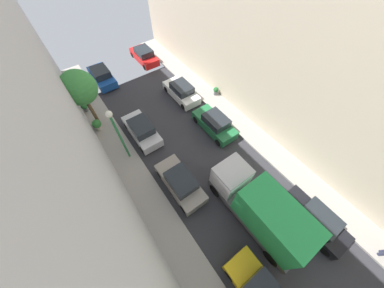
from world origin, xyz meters
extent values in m
plane|color=#2D2D33|center=(0.00, 0.00, 0.00)|extent=(32.00, 32.00, 0.00)
cube|color=gray|center=(-5.00, 0.00, 0.07)|extent=(2.00, 44.00, 0.15)
cube|color=gray|center=(5.00, 0.00, 0.07)|extent=(2.00, 44.00, 0.15)
cylinder|color=black|center=(-3.48, -3.42, 0.32)|extent=(0.22, 0.64, 0.64)
cylinder|color=black|center=(-1.92, -3.42, 0.32)|extent=(0.22, 0.64, 0.64)
cube|color=gray|center=(-2.70, 2.67, 0.55)|extent=(1.76, 4.20, 0.76)
cube|color=#1E2328|center=(-2.70, 2.52, 1.25)|extent=(1.56, 2.10, 0.64)
cylinder|color=black|center=(-3.48, 4.22, 0.32)|extent=(0.22, 0.64, 0.64)
cylinder|color=black|center=(-1.92, 4.22, 0.32)|extent=(0.22, 0.64, 0.64)
cylinder|color=black|center=(-3.48, 1.12, 0.32)|extent=(0.22, 0.64, 0.64)
cylinder|color=black|center=(-1.92, 1.12, 0.32)|extent=(0.22, 0.64, 0.64)
cube|color=silver|center=(-2.70, 8.48, 0.55)|extent=(1.76, 4.20, 0.76)
cube|color=#1E2328|center=(-2.70, 8.33, 1.25)|extent=(1.56, 2.10, 0.64)
cylinder|color=black|center=(-3.48, 10.03, 0.32)|extent=(0.22, 0.64, 0.64)
cylinder|color=black|center=(-1.92, 10.03, 0.32)|extent=(0.22, 0.64, 0.64)
cylinder|color=black|center=(-3.48, 6.93, 0.32)|extent=(0.22, 0.64, 0.64)
cylinder|color=black|center=(-1.92, 6.93, 0.32)|extent=(0.22, 0.64, 0.64)
cube|color=#194799|center=(-2.70, 17.49, 0.55)|extent=(1.76, 4.20, 0.76)
cube|color=#1E2328|center=(-2.70, 17.34, 1.25)|extent=(1.56, 2.10, 0.64)
cylinder|color=black|center=(-3.48, 19.04, 0.32)|extent=(0.22, 0.64, 0.64)
cylinder|color=black|center=(-1.92, 19.04, 0.32)|extent=(0.22, 0.64, 0.64)
cylinder|color=black|center=(-3.48, 15.94, 0.32)|extent=(0.22, 0.64, 0.64)
cylinder|color=black|center=(-1.92, 15.94, 0.32)|extent=(0.22, 0.64, 0.64)
cube|color=black|center=(2.70, -4.27, 0.55)|extent=(1.76, 4.20, 0.76)
cube|color=#1E2328|center=(2.70, -4.42, 1.25)|extent=(1.56, 2.10, 0.64)
cylinder|color=black|center=(1.92, -2.72, 0.32)|extent=(0.22, 0.64, 0.64)
cylinder|color=black|center=(3.48, -2.72, 0.32)|extent=(0.22, 0.64, 0.64)
cylinder|color=black|center=(1.92, -5.82, 0.32)|extent=(0.22, 0.64, 0.64)
cylinder|color=black|center=(3.48, -5.82, 0.32)|extent=(0.22, 0.64, 0.64)
cube|color=#1E6638|center=(2.70, 5.46, 0.55)|extent=(1.76, 4.20, 0.76)
cube|color=#1E2328|center=(2.70, 5.31, 1.25)|extent=(1.56, 2.10, 0.64)
cylinder|color=black|center=(1.92, 7.01, 0.32)|extent=(0.22, 0.64, 0.64)
cylinder|color=black|center=(3.48, 7.01, 0.32)|extent=(0.22, 0.64, 0.64)
cylinder|color=black|center=(1.92, 3.91, 0.32)|extent=(0.22, 0.64, 0.64)
cylinder|color=black|center=(3.48, 3.91, 0.32)|extent=(0.22, 0.64, 0.64)
cube|color=white|center=(2.70, 10.56, 0.55)|extent=(1.76, 4.20, 0.76)
cube|color=#1E2328|center=(2.70, 10.41, 1.25)|extent=(1.56, 2.10, 0.64)
cylinder|color=black|center=(1.92, 12.11, 0.32)|extent=(0.22, 0.64, 0.64)
cylinder|color=black|center=(3.48, 12.11, 0.32)|extent=(0.22, 0.64, 0.64)
cylinder|color=black|center=(1.92, 9.01, 0.32)|extent=(0.22, 0.64, 0.64)
cylinder|color=black|center=(3.48, 9.01, 0.32)|extent=(0.22, 0.64, 0.64)
cube|color=red|center=(2.70, 18.31, 0.55)|extent=(1.76, 4.20, 0.76)
cube|color=#1E2328|center=(2.70, 18.16, 1.25)|extent=(1.56, 2.10, 0.64)
cylinder|color=black|center=(1.92, 19.86, 0.32)|extent=(0.22, 0.64, 0.64)
cylinder|color=black|center=(3.48, 19.86, 0.32)|extent=(0.22, 0.64, 0.64)
cylinder|color=black|center=(1.92, 16.76, 0.32)|extent=(0.22, 0.64, 0.64)
cylinder|color=black|center=(3.48, 16.76, 0.32)|extent=(0.22, 0.64, 0.64)
cube|color=#4C4C51|center=(0.00, -1.76, 0.73)|extent=(2.20, 6.60, 0.50)
cube|color=#B7B7BC|center=(0.00, 0.64, 1.83)|extent=(2.10, 1.80, 1.70)
cube|color=green|center=(0.00, -2.76, 2.18)|extent=(2.24, 4.20, 2.40)
cylinder|color=black|center=(-0.98, 0.84, 0.48)|extent=(0.30, 0.96, 0.96)
cylinder|color=black|center=(0.98, 0.84, 0.48)|extent=(0.30, 0.96, 0.96)
cylinder|color=black|center=(-0.98, -4.16, 0.48)|extent=(0.30, 0.96, 0.96)
cylinder|color=black|center=(0.98, -4.16, 0.48)|extent=(0.30, 0.96, 0.96)
cylinder|color=#2D334C|center=(4.41, -7.84, 0.56)|extent=(0.18, 0.18, 0.82)
cylinder|color=brown|center=(-5.29, 12.02, 1.57)|extent=(0.28, 0.28, 2.84)
sphere|color=#38843D|center=(-5.29, 12.02, 3.98)|extent=(2.64, 2.64, 2.64)
cylinder|color=slate|center=(-5.70, 14.12, 0.30)|extent=(0.41, 0.41, 0.31)
sphere|color=#23602D|center=(-5.70, 14.12, 0.69)|extent=(0.58, 0.58, 0.58)
cylinder|color=#B2A899|center=(-5.52, 11.20, 0.34)|extent=(0.51, 0.51, 0.39)
sphere|color=#2D7233|center=(-5.52, 11.20, 0.83)|extent=(0.74, 0.74, 0.74)
cylinder|color=slate|center=(5.62, 8.74, 0.34)|extent=(0.39, 0.39, 0.38)
sphere|color=#23602D|center=(5.62, 8.74, 0.73)|extent=(0.51, 0.51, 0.51)
cylinder|color=#26723F|center=(-4.60, 7.12, 2.42)|extent=(0.16, 0.16, 4.54)
sphere|color=white|center=(-4.60, 7.12, 4.91)|extent=(0.44, 0.44, 0.44)
camera|label=1|loc=(-5.33, -2.38, 13.43)|focal=18.29mm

